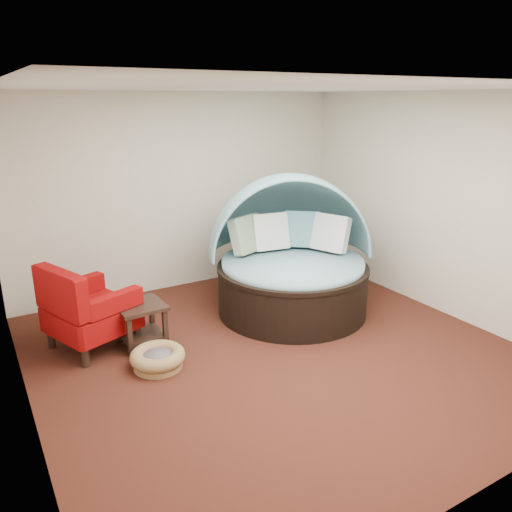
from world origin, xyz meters
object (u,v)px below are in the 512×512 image
side_table (141,319)px  canopy_daybed (291,248)px  pet_basket (158,358)px  red_armchair (87,310)px

side_table → canopy_daybed: bearing=0.2°
pet_basket → side_table: (0.03, 0.58, 0.21)m
pet_basket → side_table: size_ratio=1.20×
red_armchair → side_table: bearing=-43.7°
canopy_daybed → side_table: bearing=-156.5°
canopy_daybed → pet_basket: 2.28m
canopy_daybed → side_table: canopy_daybed is taller
red_armchair → side_table: size_ratio=2.05×
canopy_daybed → side_table: (-2.06, -0.01, -0.51)m
canopy_daybed → side_table: size_ratio=4.89×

